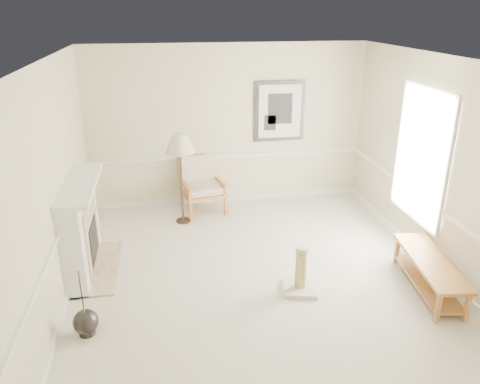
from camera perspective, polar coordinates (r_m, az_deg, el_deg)
name	(u,v)px	position (r m, az deg, el deg)	size (l,w,h in m)	color
ground	(257,276)	(6.56, 2.07, -10.25)	(5.50, 5.50, 0.00)	silver
room	(268,144)	(5.90, 3.49, 5.85)	(5.04, 5.54, 2.92)	beige
fireplace	(81,228)	(6.78, -18.77, -4.21)	(0.64, 1.64, 1.31)	white
floor_vase	(86,323)	(5.74, -18.29, -14.88)	(0.29, 0.29, 0.84)	black
armchair	(201,181)	(8.48, -4.74, 1.29)	(0.86, 0.90, 0.97)	#AC7237
floor_lamp	(180,146)	(7.70, -7.35, 5.59)	(0.63, 0.63, 1.55)	black
bench	(430,270)	(6.63, 22.10, -8.77)	(0.66, 1.57, 0.43)	#AC7237
scratching_post	(300,277)	(6.23, 7.38, -10.22)	(0.54, 0.54, 0.63)	beige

